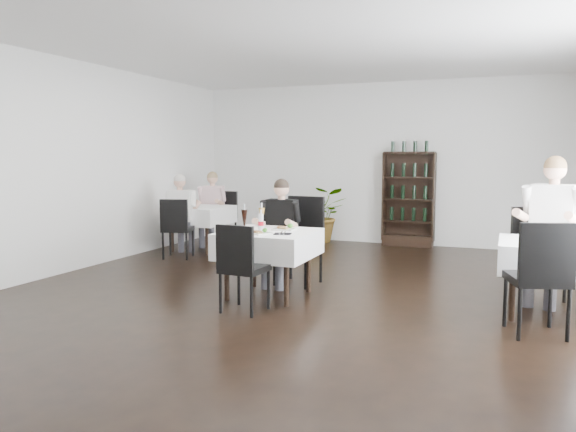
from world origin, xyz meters
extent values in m
plane|color=black|center=(0.00, 0.00, 0.00)|extent=(9.00, 9.00, 0.00)
plane|color=white|center=(0.00, 0.00, 3.00)|extent=(9.00, 9.00, 0.00)
plane|color=white|center=(0.00, 4.50, 1.50)|extent=(7.00, 0.00, 7.00)
plane|color=white|center=(-3.50, 0.00, 1.50)|extent=(0.00, 9.00, 9.00)
cube|color=black|center=(0.60, 4.32, 0.10)|extent=(0.90, 0.28, 0.20)
cylinder|color=black|center=(-0.67, -0.36, 0.35)|extent=(0.06, 0.06, 0.71)
cylinder|color=black|center=(-0.67, 0.36, 0.35)|extent=(0.06, 0.06, 0.71)
cylinder|color=black|center=(0.07, -0.36, 0.35)|extent=(0.06, 0.06, 0.71)
cylinder|color=black|center=(0.07, 0.36, 0.35)|extent=(0.06, 0.06, 0.71)
cube|color=black|center=(-0.30, 0.00, 0.73)|extent=(0.85, 0.85, 0.04)
cube|color=white|center=(-0.30, 0.00, 0.62)|extent=(1.03, 1.03, 0.30)
cylinder|color=black|center=(-3.04, 2.16, 0.35)|extent=(0.06, 0.06, 0.71)
cylinder|color=black|center=(-3.04, 2.84, 0.35)|extent=(0.06, 0.06, 0.71)
cylinder|color=black|center=(-2.36, 2.16, 0.35)|extent=(0.06, 0.06, 0.71)
cylinder|color=black|center=(-2.36, 2.84, 0.35)|extent=(0.06, 0.06, 0.71)
cube|color=black|center=(-2.70, 2.50, 0.73)|extent=(0.80, 0.80, 0.04)
cube|color=white|center=(-2.70, 2.50, 0.62)|extent=(0.98, 0.98, 0.30)
cylinder|color=black|center=(2.36, -0.04, 0.35)|extent=(0.06, 0.06, 0.71)
cylinder|color=black|center=(2.36, 0.64, 0.35)|extent=(0.06, 0.06, 0.71)
cube|color=black|center=(2.70, 0.30, 0.73)|extent=(0.80, 0.80, 0.04)
cube|color=white|center=(2.70, 0.30, 0.62)|extent=(0.98, 0.98, 0.30)
imported|color=#256121|center=(-1.03, 4.20, 0.53)|extent=(1.14, 1.05, 1.06)
cylinder|color=black|center=(-0.45, 0.52, 0.25)|extent=(0.04, 0.04, 0.51)
cylinder|color=black|center=(-0.40, 0.96, 0.25)|extent=(0.04, 0.04, 0.51)
cylinder|color=black|center=(-0.01, 0.46, 0.25)|extent=(0.04, 0.04, 0.51)
cylinder|color=black|center=(0.04, 0.90, 0.25)|extent=(0.04, 0.04, 0.51)
cube|color=black|center=(-0.20, 0.71, 0.54)|extent=(0.57, 0.57, 0.08)
cube|color=black|center=(-0.17, 0.94, 0.84)|extent=(0.51, 0.12, 0.55)
cylinder|color=black|center=(-0.08, -0.52, 0.21)|extent=(0.03, 0.03, 0.43)
cylinder|color=black|center=(-0.11, -0.89, 0.21)|extent=(0.03, 0.03, 0.43)
cylinder|color=black|center=(-0.45, -0.49, 0.21)|extent=(0.03, 0.03, 0.43)
cylinder|color=black|center=(-0.48, -0.86, 0.21)|extent=(0.03, 0.03, 0.43)
cube|color=black|center=(-0.28, -0.69, 0.46)|extent=(0.46, 0.46, 0.07)
cube|color=black|center=(-0.30, -0.89, 0.71)|extent=(0.43, 0.08, 0.47)
cylinder|color=black|center=(-2.79, 2.89, 0.23)|extent=(0.04, 0.04, 0.45)
cylinder|color=black|center=(-2.78, 3.28, 0.23)|extent=(0.04, 0.04, 0.45)
cylinder|color=black|center=(-2.40, 2.88, 0.23)|extent=(0.04, 0.04, 0.45)
cylinder|color=black|center=(-2.39, 3.27, 0.23)|extent=(0.04, 0.04, 0.45)
cube|color=black|center=(-2.59, 3.08, 0.48)|extent=(0.47, 0.47, 0.07)
cube|color=black|center=(-2.59, 3.29, 0.75)|extent=(0.45, 0.06, 0.49)
cylinder|color=black|center=(-2.52, 1.98, 0.22)|extent=(0.03, 0.03, 0.44)
cylinder|color=black|center=(-2.42, 1.61, 0.22)|extent=(0.03, 0.03, 0.44)
cylinder|color=black|center=(-2.89, 1.87, 0.22)|extent=(0.03, 0.03, 0.44)
cylinder|color=black|center=(-2.79, 1.51, 0.22)|extent=(0.03, 0.03, 0.44)
cube|color=black|center=(-2.65, 1.74, 0.47)|extent=(0.54, 0.54, 0.07)
cube|color=black|center=(-2.60, 1.55, 0.73)|extent=(0.44, 0.17, 0.48)
cylinder|color=black|center=(2.54, 0.76, 0.24)|extent=(0.04, 0.04, 0.48)
cylinder|color=black|center=(2.37, 1.14, 0.24)|extent=(0.04, 0.04, 0.48)
cylinder|color=black|center=(2.91, 0.93, 0.24)|extent=(0.04, 0.04, 0.48)
cylinder|color=black|center=(2.75, 1.31, 0.24)|extent=(0.04, 0.04, 0.48)
cube|color=black|center=(2.64, 1.04, 0.51)|extent=(0.63, 0.63, 0.07)
cube|color=black|center=(2.55, 1.24, 0.79)|extent=(0.46, 0.24, 0.52)
cylinder|color=black|center=(2.70, -0.14, 0.24)|extent=(0.04, 0.04, 0.48)
cylinder|color=black|center=(2.82, -0.55, 0.24)|extent=(0.04, 0.04, 0.48)
cylinder|color=black|center=(2.29, -0.26, 0.24)|extent=(0.04, 0.04, 0.48)
cylinder|color=black|center=(2.42, -0.67, 0.24)|extent=(0.04, 0.04, 0.48)
cube|color=black|center=(2.56, -0.40, 0.52)|extent=(0.60, 0.60, 0.07)
cube|color=black|center=(2.62, -0.62, 0.80)|extent=(0.48, 0.19, 0.53)
cube|color=#3E3D45|center=(-0.48, 0.46, 0.53)|extent=(0.14, 0.40, 0.13)
cylinder|color=#3E3D45|center=(-0.48, 0.29, 0.23)|extent=(0.10, 0.10, 0.46)
cube|color=#3E3D45|center=(-0.29, 0.47, 0.53)|extent=(0.14, 0.40, 0.13)
cylinder|color=#3E3D45|center=(-0.29, 0.30, 0.23)|extent=(0.10, 0.10, 0.46)
cube|color=black|center=(-0.39, 0.64, 0.84)|extent=(0.38, 0.22, 0.52)
cylinder|color=tan|center=(-0.60, 0.38, 0.82)|extent=(0.08, 0.29, 0.15)
cylinder|color=tan|center=(-0.17, 0.40, 0.82)|extent=(0.08, 0.29, 0.15)
sphere|color=tan|center=(-0.39, 0.62, 1.23)|extent=(0.20, 0.20, 0.20)
sphere|color=black|center=(-0.39, 0.62, 1.26)|extent=(0.20, 0.20, 0.20)
cube|color=#3E3D45|center=(-2.83, 2.92, 0.53)|extent=(0.19, 0.41, 0.13)
cylinder|color=#3E3D45|center=(-2.81, 2.75, 0.23)|extent=(0.10, 0.10, 0.46)
cube|color=#3E3D45|center=(-2.65, 2.95, 0.53)|extent=(0.19, 0.41, 0.13)
cylinder|color=#3E3D45|center=(-2.62, 2.78, 0.23)|extent=(0.10, 0.10, 0.46)
cube|color=#CDA9AC|center=(-2.77, 3.11, 0.84)|extent=(0.40, 0.26, 0.52)
cylinder|color=tan|center=(-2.94, 2.83, 0.82)|extent=(0.12, 0.30, 0.15)
cylinder|color=tan|center=(-2.52, 2.89, 0.82)|extent=(0.12, 0.30, 0.15)
sphere|color=tan|center=(-2.76, 3.09, 1.23)|extent=(0.20, 0.20, 0.20)
sphere|color=olive|center=(-2.76, 3.09, 1.26)|extent=(0.20, 0.20, 0.20)
cube|color=#3E3D45|center=(-2.68, 2.11, 0.52)|extent=(0.24, 0.41, 0.13)
cylinder|color=#3E3D45|center=(-2.73, 2.27, 0.23)|extent=(0.10, 0.10, 0.46)
cube|color=#3E3D45|center=(-2.86, 2.06, 0.52)|extent=(0.24, 0.41, 0.13)
cylinder|color=#3E3D45|center=(-2.90, 2.22, 0.23)|extent=(0.10, 0.10, 0.46)
cube|color=white|center=(-2.72, 1.92, 0.83)|extent=(0.42, 0.30, 0.51)
cylinder|color=tan|center=(-2.58, 2.22, 0.81)|extent=(0.15, 0.30, 0.14)
cylinder|color=tan|center=(-3.00, 2.10, 0.81)|extent=(0.15, 0.30, 0.14)
sphere|color=tan|center=(-2.72, 1.93, 1.22)|extent=(0.20, 0.20, 0.20)
sphere|color=beige|center=(-2.72, 1.93, 1.25)|extent=(0.20, 0.20, 0.20)
cube|color=#3E3D45|center=(2.59, 0.79, 0.64)|extent=(0.30, 0.50, 0.16)
cylinder|color=#3E3D45|center=(2.52, 0.59, 0.28)|extent=(0.13, 0.13, 0.56)
cube|color=#3E3D45|center=(2.80, 0.72, 0.64)|extent=(0.30, 0.50, 0.16)
cylinder|color=#3E3D45|center=(2.74, 0.52, 0.28)|extent=(0.13, 0.13, 0.56)
cube|color=white|center=(2.76, 0.96, 1.01)|extent=(0.51, 0.38, 0.63)
cylinder|color=tan|center=(2.42, 0.75, 0.99)|extent=(0.20, 0.36, 0.18)
cylinder|color=tan|center=(2.92, 0.59, 0.99)|extent=(0.20, 0.36, 0.18)
sphere|color=tan|center=(2.76, 0.94, 1.49)|extent=(0.24, 0.24, 0.24)
sphere|color=brown|center=(2.76, 0.94, 1.53)|extent=(0.24, 0.24, 0.24)
cube|color=white|center=(-0.17, 0.18, 0.78)|extent=(0.26, 0.26, 0.02)
cube|color=#573119|center=(-0.20, 0.16, 0.80)|extent=(0.12, 0.10, 0.02)
sphere|color=#34771F|center=(-0.11, 0.22, 0.82)|extent=(0.06, 0.06, 0.06)
cube|color=olive|center=(-0.15, 0.12, 0.80)|extent=(0.10, 0.09, 0.02)
cube|color=white|center=(-0.30, -0.25, 0.78)|extent=(0.29, 0.29, 0.02)
cube|color=#573119|center=(-0.33, -0.27, 0.80)|extent=(0.10, 0.09, 0.02)
sphere|color=#34771F|center=(-0.25, -0.22, 0.81)|extent=(0.05, 0.05, 0.05)
cube|color=olive|center=(-0.29, -0.30, 0.79)|extent=(0.10, 0.10, 0.02)
cone|color=black|center=(-0.56, -0.11, 0.90)|extent=(0.07, 0.07, 0.25)
cylinder|color=silver|center=(-0.56, -0.11, 1.05)|extent=(0.02, 0.02, 0.06)
cone|color=#BE8B30|center=(-0.46, 0.15, 0.90)|extent=(0.07, 0.07, 0.25)
cylinder|color=silver|center=(-0.46, 0.15, 1.05)|extent=(0.02, 0.02, 0.06)
cylinder|color=silver|center=(-0.40, 0.00, 0.87)|extent=(0.06, 0.06, 0.20)
cylinder|color=#A60916|center=(-0.40, 0.00, 0.86)|extent=(0.06, 0.06, 0.05)
cylinder|color=silver|center=(-0.40, 0.00, 1.00)|extent=(0.02, 0.02, 0.05)
cube|color=black|center=(-0.05, -0.18, 0.77)|extent=(0.22, 0.19, 0.01)
cylinder|color=silver|center=(-0.07, -0.18, 0.78)|extent=(0.06, 0.21, 0.01)
cylinder|color=silver|center=(-0.03, -0.18, 0.78)|extent=(0.07, 0.20, 0.01)
cylinder|color=black|center=(2.90, 0.41, 0.82)|extent=(0.04, 0.04, 0.09)
camera|label=1|loc=(2.28, -5.95, 1.64)|focal=35.00mm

